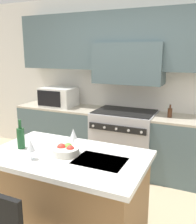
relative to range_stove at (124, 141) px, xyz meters
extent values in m
cube|color=silver|center=(0.00, 0.36, 0.88)|extent=(10.00, 0.06, 2.70)
cube|color=#4C6066|center=(0.00, 0.16, 1.50)|extent=(3.69, 0.34, 0.85)
cube|color=#4C6066|center=(0.00, 0.13, 1.18)|extent=(1.05, 0.40, 0.60)
cube|color=#4C6066|center=(-1.15, 0.02, -0.03)|extent=(1.39, 0.62, 0.89)
cube|color=#B2A893|center=(-1.15, 0.02, 0.43)|extent=(1.39, 0.62, 0.03)
cube|color=#B7B7BC|center=(0.00, 0.00, -0.01)|extent=(0.92, 0.66, 0.94)
cube|color=black|center=(0.00, 0.00, 0.47)|extent=(0.89, 0.61, 0.01)
cube|color=black|center=(0.00, -0.34, 0.29)|extent=(0.85, 0.02, 0.09)
cylinder|color=silver|center=(-0.36, -0.35, 0.29)|extent=(0.04, 0.02, 0.04)
cylinder|color=silver|center=(-0.18, -0.35, 0.29)|extent=(0.04, 0.02, 0.04)
cylinder|color=silver|center=(0.00, -0.35, 0.29)|extent=(0.04, 0.02, 0.04)
cylinder|color=silver|center=(0.18, -0.35, 0.29)|extent=(0.04, 0.02, 0.04)
cylinder|color=silver|center=(0.36, -0.35, 0.29)|extent=(0.04, 0.02, 0.04)
cube|color=silver|center=(-1.19, 0.02, 0.60)|extent=(0.57, 0.42, 0.31)
cube|color=black|center=(-1.24, -0.19, 0.60)|extent=(0.44, 0.01, 0.26)
cube|color=olive|center=(0.01, -1.68, -0.05)|extent=(1.38, 0.80, 0.85)
cube|color=white|center=(0.01, -1.68, 0.40)|extent=(1.47, 0.87, 0.04)
cube|color=#2D2D30|center=(0.34, -1.68, 0.42)|extent=(0.44, 0.32, 0.01)
cylinder|color=#B2B2B7|center=(0.34, -1.49, 0.42)|extent=(0.02, 0.02, 0.00)
cylinder|color=#194723|center=(-0.48, -1.73, 0.52)|extent=(0.07, 0.07, 0.20)
cylinder|color=#194723|center=(-0.48, -1.73, 0.67)|extent=(0.03, 0.03, 0.09)
cylinder|color=white|center=(-0.22, -1.90, 0.43)|extent=(0.07, 0.07, 0.01)
cylinder|color=white|center=(-0.22, -1.90, 0.47)|extent=(0.01, 0.01, 0.07)
cone|color=white|center=(-0.22, -1.90, 0.55)|extent=(0.07, 0.07, 0.10)
cylinder|color=white|center=(-0.04, -1.47, 0.43)|extent=(0.07, 0.07, 0.01)
cylinder|color=white|center=(-0.04, -1.47, 0.47)|extent=(0.01, 0.01, 0.07)
cone|color=white|center=(-0.04, -1.47, 0.55)|extent=(0.07, 0.07, 0.10)
cylinder|color=silver|center=(0.00, -1.68, 0.46)|extent=(0.25, 0.25, 0.07)
sphere|color=red|center=(-0.05, -1.68, 0.48)|extent=(0.09, 0.09, 0.09)
sphere|color=red|center=(0.05, -1.68, 0.48)|extent=(0.08, 0.08, 0.08)
sphere|color=#66A83D|center=(0.00, -1.64, 0.48)|extent=(0.08, 0.08, 0.08)
cylinder|color=#422314|center=(0.66, 0.01, 0.51)|extent=(0.06, 0.06, 0.13)
cylinder|color=#422314|center=(0.66, 0.01, 0.60)|extent=(0.02, 0.02, 0.05)
camera|label=1|loc=(1.15, -3.50, 1.33)|focal=40.00mm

